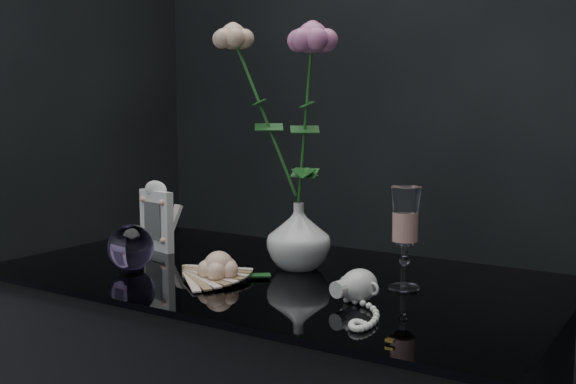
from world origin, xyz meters
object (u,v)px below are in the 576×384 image
Objects in this scene: wine_glass at (405,238)px; paperweight at (131,247)px; vase at (299,236)px; picture_frame at (156,215)px; pearl_jar at (359,284)px; loose_rose at (219,266)px.

paperweight is (-0.50, -0.15, -0.05)m from wine_glass.
vase is 0.73× the size of wine_glass.
picture_frame is 0.78× the size of pearl_jar.
paperweight is 0.54× the size of loose_rose.
paperweight is 0.20m from loose_rose.
picture_frame is at bearing 178.33° from wine_glass.
vase is 0.24m from wine_glass.
pearl_jar is at bearing 5.02° from paperweight.
loose_rose is 0.82× the size of pearl_jar.
picture_frame is at bearing 177.68° from pearl_jar.
vase reaches higher than pearl_jar.
vase is at bearing 155.27° from pearl_jar.
pearl_jar is (0.27, 0.02, 0.00)m from loose_rose.
pearl_jar is (-0.03, -0.11, -0.06)m from wine_glass.
wine_glass is 0.53m from paperweight.
picture_frame reaches higher than paperweight.
loose_rose is (-0.07, -0.16, -0.04)m from vase.
wine_glass is 0.34m from loose_rose.
loose_rose is at bearing -113.63° from vase.
wine_glass is 0.59m from picture_frame.
paperweight is 0.45× the size of pearl_jar.
wine_glass is at bearing 12.53° from picture_frame.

